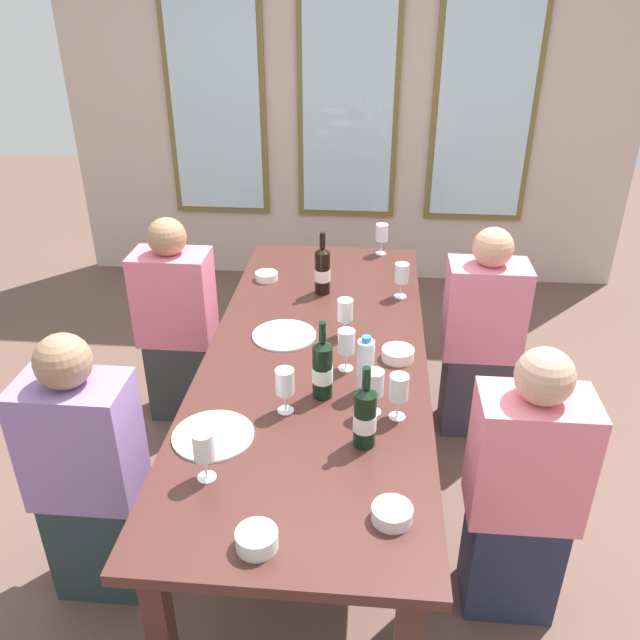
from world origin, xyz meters
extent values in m
plane|color=brown|center=(0.00, 0.00, 0.00)|extent=(12.00, 12.00, 0.00)
cube|color=#C3AFA1|center=(0.00, 2.48, 1.45)|extent=(4.11, 0.06, 2.90)
cube|color=brown|center=(-0.95, 2.43, 1.45)|extent=(0.72, 0.03, 1.88)
cube|color=silver|center=(-0.95, 2.42, 1.45)|extent=(0.64, 0.01, 1.80)
cube|color=brown|center=(0.00, 2.43, 1.45)|extent=(0.72, 0.03, 1.88)
cube|color=silver|center=(0.00, 2.42, 1.45)|extent=(0.64, 0.01, 1.80)
cube|color=brown|center=(0.95, 2.43, 1.45)|extent=(0.72, 0.03, 1.88)
cube|color=silver|center=(0.95, 2.42, 1.45)|extent=(0.64, 0.01, 1.80)
cube|color=#44231E|center=(0.00, 0.00, 0.72)|extent=(0.91, 2.38, 0.04)
cube|color=#44231E|center=(-0.36, 1.09, 0.35)|extent=(0.07, 0.07, 0.70)
cube|color=#44231E|center=(0.36, 1.09, 0.35)|extent=(0.07, 0.07, 0.70)
cylinder|color=white|center=(-0.15, 0.12, 0.74)|extent=(0.28, 0.28, 0.01)
cylinder|color=white|center=(-0.30, -0.59, 0.74)|extent=(0.28, 0.28, 0.01)
cylinder|color=black|center=(0.05, -0.32, 0.85)|extent=(0.08, 0.07, 0.21)
cone|color=black|center=(0.05, -0.32, 0.96)|extent=(0.08, 0.07, 0.02)
cylinder|color=black|center=(0.05, -0.32, 1.01)|extent=(0.03, 0.03, 0.08)
cylinder|color=white|center=(0.05, -0.32, 0.83)|extent=(0.08, 0.08, 0.06)
cylinder|color=black|center=(0.22, -0.58, 0.84)|extent=(0.07, 0.07, 0.20)
cone|color=black|center=(0.22, -0.58, 0.95)|extent=(0.07, 0.07, 0.02)
cylinder|color=black|center=(0.22, -0.58, 1.00)|extent=(0.03, 0.03, 0.08)
cylinder|color=silver|center=(0.22, -0.58, 0.83)|extent=(0.08, 0.08, 0.06)
cylinder|color=black|center=(-0.02, 0.57, 0.85)|extent=(0.07, 0.07, 0.22)
cone|color=black|center=(-0.02, 0.57, 0.97)|extent=(0.07, 0.07, 0.02)
cylinder|color=black|center=(-0.02, 0.57, 1.02)|extent=(0.03, 0.03, 0.08)
cylinder|color=silver|center=(-0.02, 0.57, 0.84)|extent=(0.08, 0.08, 0.06)
cylinder|color=white|center=(0.34, -0.03, 0.76)|extent=(0.13, 0.13, 0.05)
cylinder|color=silver|center=(0.31, -0.92, 0.76)|extent=(0.12, 0.12, 0.05)
cylinder|color=white|center=(-0.06, -1.05, 0.77)|extent=(0.12, 0.12, 0.05)
cylinder|color=white|center=(-0.32, 0.70, 0.76)|extent=(0.12, 0.12, 0.04)
cylinder|color=white|center=(0.21, -0.28, 0.85)|extent=(0.06, 0.06, 0.22)
cylinder|color=blue|center=(0.21, -0.28, 0.97)|extent=(0.04, 0.04, 0.02)
cylinder|color=white|center=(0.26, 1.10, 0.74)|extent=(0.06, 0.06, 0.00)
cylinder|color=white|center=(0.26, 1.10, 0.78)|extent=(0.01, 0.01, 0.07)
cylinder|color=white|center=(0.26, 1.10, 0.87)|extent=(0.07, 0.07, 0.09)
cylinder|color=beige|center=(0.26, 1.10, 0.84)|extent=(0.06, 0.06, 0.04)
cylinder|color=white|center=(0.24, -0.40, 0.74)|extent=(0.06, 0.06, 0.00)
cylinder|color=white|center=(0.24, -0.40, 0.78)|extent=(0.01, 0.01, 0.07)
cylinder|color=white|center=(0.24, -0.40, 0.87)|extent=(0.07, 0.07, 0.09)
cylinder|color=maroon|center=(0.24, -0.40, 0.83)|extent=(0.06, 0.06, 0.03)
cylinder|color=white|center=(0.33, -0.43, 0.74)|extent=(0.06, 0.06, 0.00)
cylinder|color=white|center=(0.33, -0.43, 0.78)|extent=(0.01, 0.01, 0.07)
cylinder|color=white|center=(0.33, -0.43, 0.87)|extent=(0.07, 0.07, 0.09)
cylinder|color=white|center=(-0.27, -0.79, 0.74)|extent=(0.06, 0.06, 0.00)
cylinder|color=white|center=(-0.27, -0.79, 0.78)|extent=(0.01, 0.01, 0.07)
cylinder|color=white|center=(-0.27, -0.79, 0.87)|extent=(0.07, 0.07, 0.09)
cylinder|color=white|center=(0.13, -0.12, 0.74)|extent=(0.06, 0.06, 0.00)
cylinder|color=white|center=(0.13, -0.12, 0.78)|extent=(0.01, 0.01, 0.07)
cylinder|color=white|center=(0.13, -0.12, 0.87)|extent=(0.07, 0.07, 0.09)
cylinder|color=#590C19|center=(0.13, -0.12, 0.83)|extent=(0.06, 0.06, 0.02)
cylinder|color=white|center=(0.11, 0.15, 0.74)|extent=(0.06, 0.06, 0.00)
cylinder|color=white|center=(0.11, 0.15, 0.78)|extent=(0.01, 0.01, 0.07)
cylinder|color=white|center=(0.11, 0.15, 0.87)|extent=(0.07, 0.07, 0.09)
cylinder|color=#590C19|center=(0.11, 0.15, 0.84)|extent=(0.06, 0.06, 0.03)
cylinder|color=white|center=(0.36, 0.56, 0.74)|extent=(0.06, 0.06, 0.00)
cylinder|color=white|center=(0.36, 0.56, 0.78)|extent=(0.01, 0.01, 0.07)
cylinder|color=white|center=(0.36, 0.56, 0.87)|extent=(0.07, 0.07, 0.09)
cylinder|color=white|center=(-0.07, -0.42, 0.74)|extent=(0.06, 0.06, 0.00)
cylinder|color=white|center=(-0.07, -0.42, 0.78)|extent=(0.01, 0.01, 0.07)
cylinder|color=white|center=(-0.07, -0.42, 0.87)|extent=(0.07, 0.07, 0.09)
cylinder|color=beige|center=(-0.07, -0.42, 0.84)|extent=(0.06, 0.06, 0.03)
cube|color=#263636|center=(-0.77, -0.59, 0.23)|extent=(0.32, 0.24, 0.45)
cube|color=#906CAE|center=(-0.77, -0.59, 0.69)|extent=(0.38, 0.24, 0.48)
sphere|color=#997156|center=(-0.77, -0.59, 1.02)|extent=(0.19, 0.19, 0.19)
cube|color=#262B44|center=(0.77, -0.55, 0.23)|extent=(0.32, 0.24, 0.45)
cube|color=pink|center=(0.77, -0.55, 0.69)|extent=(0.38, 0.24, 0.48)
sphere|color=tan|center=(0.77, -0.55, 1.02)|extent=(0.19, 0.19, 0.19)
cube|color=#323736|center=(-0.77, 0.55, 0.23)|extent=(0.32, 0.24, 0.45)
cube|color=#E36E88|center=(-0.77, 0.55, 0.69)|extent=(0.38, 0.24, 0.48)
sphere|color=#A07553|center=(-0.77, 0.55, 1.02)|extent=(0.19, 0.19, 0.19)
cube|color=#3A333E|center=(0.77, 0.55, 0.23)|extent=(0.32, 0.24, 0.45)
cube|color=pink|center=(0.77, 0.55, 0.69)|extent=(0.38, 0.24, 0.48)
sphere|color=tan|center=(0.77, 0.55, 1.02)|extent=(0.19, 0.19, 0.19)
camera|label=1|loc=(0.22, -2.30, 2.13)|focal=36.24mm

